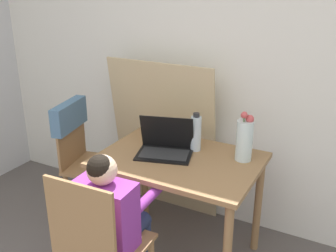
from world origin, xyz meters
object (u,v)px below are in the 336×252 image
object	(u,v)px
laptop	(165,145)
person_seated	(112,214)
chair_spare	(80,143)
chair_occupied	(99,249)
flower_vase	(245,138)
water_bottle	(196,133)

from	to	relation	value
laptop	person_seated	bearing A→B (deg)	-106.83
chair_spare	person_seated	world-z (taller)	person_seated
chair_spare	laptop	size ratio (longest dim) A/B	2.35
chair_occupied	flower_vase	bearing A→B (deg)	-120.55
chair_spare	laptop	xyz separation A→B (m)	(0.74, -0.05, 0.15)
laptop	flower_vase	size ratio (longest dim) A/B	1.25
person_seated	flower_vase	size ratio (longest dim) A/B	3.10
water_bottle	person_seated	bearing A→B (deg)	-101.96
chair_spare	laptop	world-z (taller)	laptop
chair_spare	person_seated	size ratio (longest dim) A/B	0.95
person_seated	laptop	bearing A→B (deg)	-92.35
person_seated	flower_vase	xyz separation A→B (m)	(0.47, 0.73, 0.25)
chair_occupied	person_seated	bearing A→B (deg)	-90.00
chair_spare	flower_vase	world-z (taller)	flower_vase
chair_occupied	person_seated	xyz separation A→B (m)	(-0.00, 0.13, 0.14)
laptop	water_bottle	xyz separation A→B (m)	(0.15, 0.13, 0.06)
laptop	flower_vase	xyz separation A→B (m)	(0.47, 0.14, 0.09)
chair_occupied	laptop	xyz separation A→B (m)	(-0.00, 0.71, 0.30)
flower_vase	water_bottle	xyz separation A→B (m)	(-0.32, -0.01, -0.02)
chair_occupied	laptop	size ratio (longest dim) A/B	2.33
chair_spare	flower_vase	xyz separation A→B (m)	(1.21, 0.09, 0.24)
person_seated	water_bottle	distance (m)	0.77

